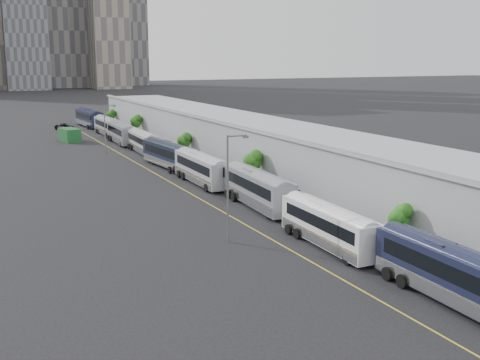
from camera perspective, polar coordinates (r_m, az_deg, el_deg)
sidewalk at (r=72.09m, az=4.17°, el=-1.05°), size 10.00×170.00×0.12m
lane_line at (r=67.67m, az=-3.60°, el=-1.92°), size 0.12×160.00×0.02m
depot at (r=73.45m, az=6.93°, el=1.88°), size 12.45×160.40×7.20m
bus_1 at (r=41.97m, az=19.55°, el=-8.83°), size 2.95×13.12×3.82m
bus_2 at (r=51.32m, az=8.42°, el=-4.68°), size 2.85×12.34×3.59m
bus_3 at (r=64.20m, az=1.74°, el=-1.14°), size 3.46×13.52×3.91m
bus_4 at (r=76.16m, az=-3.65°, el=0.84°), size 2.92×13.14×3.84m
bus_5 at (r=88.11m, az=-6.86°, el=2.21°), size 3.72×12.97×3.74m
bus_6 at (r=102.68m, az=-9.20°, el=3.43°), size 2.90×12.28×3.57m
bus_7 at (r=114.28m, az=-11.17°, el=4.23°), size 2.99×13.17×3.83m
bus_8 at (r=127.18m, az=-12.45°, el=4.88°), size 2.84×12.70×3.71m
bus_9 at (r=143.37m, az=-14.11°, el=5.58°), size 3.72×13.91×4.02m
tree_1 at (r=50.31m, az=14.81°, el=-3.43°), size 1.75×1.75×3.99m
tree_2 at (r=71.51m, az=1.16°, el=1.90°), size 2.20×2.20×4.89m
tree_3 at (r=93.30m, az=-5.33°, el=3.75°), size 1.99×1.99×4.18m
tree_4 at (r=118.68m, az=-9.84°, el=5.54°), size 2.05×2.05×4.70m
tree_5 at (r=138.97m, az=-12.14°, el=6.07°), size 1.81×1.81×4.01m
street_lamp_near at (r=51.27m, az=-0.99°, el=-0.13°), size 2.04×0.22×9.35m
street_lamp_far at (r=101.30m, az=-12.58°, el=5.05°), size 2.04×0.22×8.17m
shipping_container at (r=119.27m, az=-15.86°, el=4.13°), size 3.58×5.83×2.49m
suv at (r=138.29m, az=-16.26°, el=4.86°), size 4.22×5.74×1.45m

